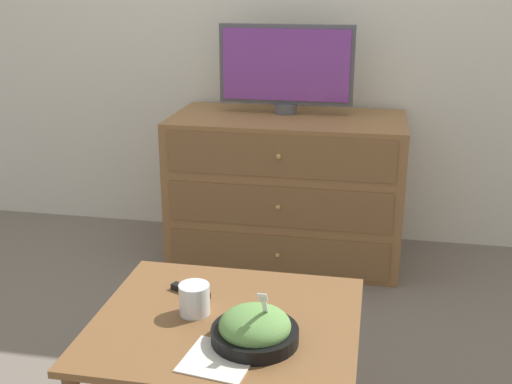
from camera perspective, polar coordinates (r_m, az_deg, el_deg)
name	(u,v)px	position (r m, az deg, el deg)	size (l,w,h in m)	color
ground_plane	(275,230)	(3.70, 1.66, -3.39)	(12.00, 12.00, 0.00)	#70665B
dresser	(287,188)	(3.26, 2.77, 0.37)	(1.15, 0.59, 0.73)	olive
tv	(286,67)	(3.21, 2.69, 11.07)	(0.67, 0.11, 0.44)	#515156
coffee_table	(226,344)	(1.85, -2.64, -13.36)	(0.73, 0.64, 0.49)	brown
takeout_bowl	(255,329)	(1.69, -0.10, -12.10)	(0.23, 0.23, 0.17)	black
drink_cup	(194,301)	(1.83, -5.49, -9.62)	(0.09, 0.09, 0.09)	white
napkin	(219,359)	(1.64, -3.34, -14.61)	(0.19, 0.19, 0.00)	silver
remote_control	(190,291)	(1.94, -5.85, -8.75)	(0.13, 0.08, 0.02)	black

